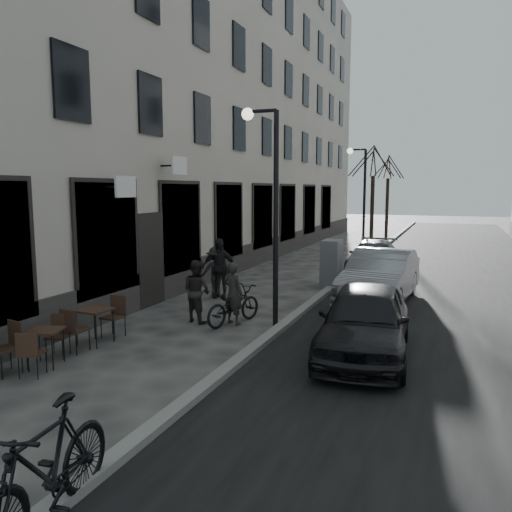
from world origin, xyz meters
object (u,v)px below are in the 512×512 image
Objects in this scene: tree_far at (388,166)px; pedestrian_near at (197,291)px; streetlamp_near at (269,193)px; moped at (46,470)px; bistro_set_c at (95,323)px; pedestrian_far at (219,268)px; bistro_set_b at (46,344)px; utility_cabinet at (332,263)px; car_far at (374,257)px; pedestrian_mid at (216,272)px; bicycle at (233,305)px; car_near at (365,321)px; car_mid at (380,276)px; streetlamp_far at (361,191)px; tree_near at (374,161)px.

tree_far is 3.70× the size of pedestrian_near.
streetlamp_near is 2.52× the size of moped.
tree_far is 24.20m from bistro_set_c.
bistro_set_c is at bearing -108.33° from pedestrian_far.
tree_far reaches higher than bistro_set_c.
bistro_set_b is 0.91× the size of utility_cabinet.
moped is at bearing -86.02° from streetlamp_near.
streetlamp_near is 8.97m from car_far.
pedestrian_mid is (-2.91, -2.79, -0.03)m from utility_cabinet.
car_near reaches higher than bicycle.
pedestrian_mid is at bearing 139.09° from car_near.
bistro_set_c is 7.99m from car_mid.
car_far is at bearing 80.84° from moped.
car_near is at bearing -83.85° from tree_far.
bistro_set_b is 6.58m from pedestrian_mid.
pedestrian_near is 9.27m from car_far.
pedestrian_near is at bearing -171.75° from streetlamp_near.
utility_cabinet reaches higher than moped.
car_far reaches higher than bistro_set_c.
car_near is at bearing -79.45° from streetlamp_far.
streetlamp_near is 3.22× the size of utility_cabinet.
utility_cabinet is 5.95m from pedestrian_near.
car_mid is at bearing -117.47° from pedestrian_near.
streetlamp_near is 3.71m from car_near.
tree_near reaches higher than pedestrian_far.
moped is (1.39, -7.38, 0.15)m from bicycle.
tree_near is 1.00× the size of tree_far.
tree_near is at bearing -79.10° from pedestrian_near.
moped is at bearing 81.96° from pedestrian_mid.
moped is at bearing -89.10° from tree_far.
pedestrian_far is (0.43, 5.08, 0.43)m from bistro_set_c.
bistro_set_c is 3.25m from bicycle.
streetlamp_near is 2.99m from pedestrian_near.
moped reaches higher than bicycle.
pedestrian_near reaches higher than car_near.
bistro_set_c is 0.76× the size of moped.
car_near is at bearing -82.09° from car_mid.
tree_far is (0.07, 9.00, 1.50)m from streetlamp_far.
tree_far is at bearing -123.85° from pedestrian_mid.
car_far is (3.65, 6.10, -0.27)m from pedestrian_far.
streetlamp_near is 15.08m from tree_near.
pedestrian_mid is (0.25, 6.57, 0.34)m from bistro_set_b.
bicycle is at bearing -153.33° from pedestrian_near.
car_mid is (4.98, 7.62, 0.34)m from bistro_set_b.
pedestrian_mid is (-2.63, 2.53, -2.40)m from streetlamp_near.
streetlamp_near and streetlamp_far have the same top height.
car_far is (2.95, 8.79, -0.15)m from pedestrian_near.
pedestrian_far is at bearing 135.53° from streetlamp_near.
bistro_set_c is at bearing -101.23° from streetlamp_far.
streetlamp_near is 0.89× the size of tree_near.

